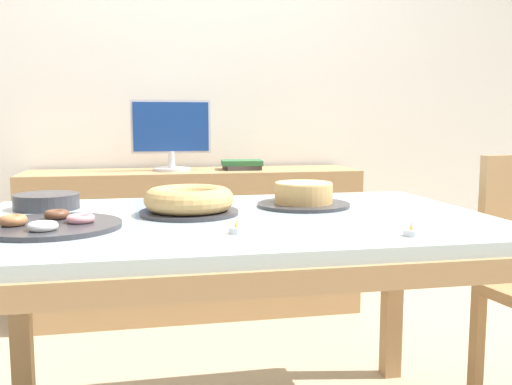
# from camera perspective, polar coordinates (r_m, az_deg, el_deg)

# --- Properties ---
(wall_back) EXTENTS (8.00, 0.10, 2.60)m
(wall_back) POSITION_cam_1_polar(r_m,az_deg,el_deg) (3.42, -6.86, 11.16)
(wall_back) COLOR white
(wall_back) RESTS_ON ground
(dining_table) EXTENTS (1.57, 1.01, 0.77)m
(dining_table) POSITION_cam_1_polar(r_m,az_deg,el_deg) (1.74, -1.91, -5.36)
(dining_table) COLOR silver
(dining_table) RESTS_ON ground
(sideboard) EXTENTS (1.79, 0.44, 0.79)m
(sideboard) POSITION_cam_1_polar(r_m,az_deg,el_deg) (3.18, -6.17, -4.91)
(sideboard) COLOR tan
(sideboard) RESTS_ON ground
(computer_monitor) EXTENTS (0.42, 0.20, 0.38)m
(computer_monitor) POSITION_cam_1_polar(r_m,az_deg,el_deg) (3.10, -8.48, 5.67)
(computer_monitor) COLOR silver
(computer_monitor) RESTS_ON sideboard
(book_stack) EXTENTS (0.24, 0.19, 0.05)m
(book_stack) POSITION_cam_1_polar(r_m,az_deg,el_deg) (3.15, -1.43, 2.80)
(book_stack) COLOR #3F3838
(book_stack) RESTS_ON sideboard
(cake_chocolate_round) EXTENTS (0.31, 0.31, 0.08)m
(cake_chocolate_round) POSITION_cam_1_polar(r_m,az_deg,el_deg) (1.93, 4.77, -0.38)
(cake_chocolate_round) COLOR #333338
(cake_chocolate_round) RESTS_ON dining_table
(cake_golden_bundt) EXTENTS (0.31, 0.31, 0.08)m
(cake_golden_bundt) POSITION_cam_1_polar(r_m,az_deg,el_deg) (1.77, -6.72, -0.88)
(cake_golden_bundt) COLOR #333338
(cake_golden_bundt) RESTS_ON dining_table
(pastry_platter) EXTENTS (0.38, 0.38, 0.04)m
(pastry_platter) POSITION_cam_1_polar(r_m,az_deg,el_deg) (1.63, -19.89, -3.05)
(pastry_platter) COLOR #333338
(pastry_platter) RESTS_ON dining_table
(plate_stack) EXTENTS (0.21, 0.21, 0.05)m
(plate_stack) POSITION_cam_1_polar(r_m,az_deg,el_deg) (2.00, -20.21, -0.83)
(plate_stack) COLOR #333338
(plate_stack) RESTS_ON dining_table
(tealight_near_cakes) EXTENTS (0.04, 0.04, 0.04)m
(tealight_near_cakes) POSITION_cam_1_polar(r_m,az_deg,el_deg) (1.49, 15.26, -3.83)
(tealight_near_cakes) COLOR silver
(tealight_near_cakes) RESTS_ON dining_table
(tealight_near_front) EXTENTS (0.04, 0.04, 0.04)m
(tealight_near_front) POSITION_cam_1_polar(r_m,az_deg,el_deg) (2.04, -4.96, -0.68)
(tealight_near_front) COLOR silver
(tealight_near_front) RESTS_ON dining_table
(tealight_centre) EXTENTS (0.04, 0.04, 0.04)m
(tealight_centre) POSITION_cam_1_polar(r_m,az_deg,el_deg) (1.47, -1.99, -3.72)
(tealight_centre) COLOR silver
(tealight_centre) RESTS_ON dining_table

